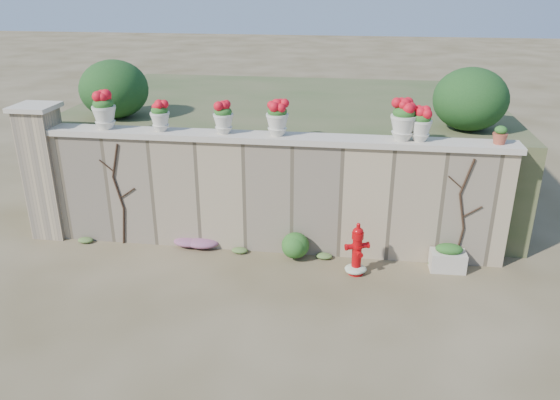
# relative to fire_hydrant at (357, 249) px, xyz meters

# --- Properties ---
(ground) EXTENTS (80.00, 80.00, 0.00)m
(ground) POSITION_rel_fire_hydrant_xyz_m (-1.55, -1.06, -0.46)
(ground) COLOR #4F4227
(ground) RESTS_ON ground
(stone_wall) EXTENTS (8.00, 0.40, 2.00)m
(stone_wall) POSITION_rel_fire_hydrant_xyz_m (-1.55, 0.74, 0.54)
(stone_wall) COLOR tan
(stone_wall) RESTS_ON ground
(wall_cap) EXTENTS (8.10, 0.52, 0.10)m
(wall_cap) POSITION_rel_fire_hydrant_xyz_m (-1.55, 0.74, 1.59)
(wall_cap) COLOR beige
(wall_cap) RESTS_ON stone_wall
(gate_pillar) EXTENTS (0.72, 0.72, 2.48)m
(gate_pillar) POSITION_rel_fire_hydrant_xyz_m (-5.70, 0.74, 0.80)
(gate_pillar) COLOR tan
(gate_pillar) RESTS_ON ground
(raised_fill) EXTENTS (9.00, 6.00, 2.00)m
(raised_fill) POSITION_rel_fire_hydrant_xyz_m (-1.55, 3.94, 0.54)
(raised_fill) COLOR #384C23
(raised_fill) RESTS_ON ground
(back_shrub_left) EXTENTS (1.30, 1.30, 1.10)m
(back_shrub_left) POSITION_rel_fire_hydrant_xyz_m (-4.75, 1.94, 2.09)
(back_shrub_left) COLOR #143814
(back_shrub_left) RESTS_ON raised_fill
(back_shrub_right) EXTENTS (1.30, 1.30, 1.10)m
(back_shrub_right) POSITION_rel_fire_hydrant_xyz_m (1.85, 1.94, 2.09)
(back_shrub_right) COLOR #143814
(back_shrub_right) RESTS_ON raised_fill
(vine_left) EXTENTS (0.60, 0.04, 1.91)m
(vine_left) POSITION_rel_fire_hydrant_xyz_m (-4.22, 0.52, 0.53)
(vine_left) COLOR black
(vine_left) RESTS_ON ground
(vine_right) EXTENTS (0.60, 0.04, 1.91)m
(vine_right) POSITION_rel_fire_hydrant_xyz_m (1.68, 0.52, 0.53)
(vine_right) COLOR black
(vine_right) RESTS_ON ground
(fire_hydrant) EXTENTS (0.39, 0.28, 0.91)m
(fire_hydrant) POSITION_rel_fire_hydrant_xyz_m (0.00, 0.00, 0.00)
(fire_hydrant) COLOR #B4060B
(fire_hydrant) RESTS_ON ground
(planter_box) EXTENTS (0.58, 0.35, 0.48)m
(planter_box) POSITION_rel_fire_hydrant_xyz_m (1.51, 0.33, -0.24)
(planter_box) COLOR beige
(planter_box) RESTS_ON ground
(green_shrub) EXTENTS (0.61, 0.55, 0.58)m
(green_shrub) POSITION_rel_fire_hydrant_xyz_m (-1.08, 0.31, -0.17)
(green_shrub) COLOR #1E5119
(green_shrub) RESTS_ON ground
(magenta_clump) EXTENTS (0.88, 0.59, 0.23)m
(magenta_clump) POSITION_rel_fire_hydrant_xyz_m (-2.84, 0.49, -0.34)
(magenta_clump) COLOR #BA259B
(magenta_clump) RESTS_ON ground
(white_flowers) EXTENTS (0.50, 0.40, 0.18)m
(white_flowers) POSITION_rel_fire_hydrant_xyz_m (0.08, -0.06, -0.37)
(white_flowers) COLOR white
(white_flowers) RESTS_ON ground
(urn_pot_0) EXTENTS (0.41, 0.41, 0.64)m
(urn_pot_0) POSITION_rel_fire_hydrant_xyz_m (-4.42, 0.74, 1.96)
(urn_pot_0) COLOR beige
(urn_pot_0) RESTS_ON wall_cap
(urn_pot_1) EXTENTS (0.33, 0.33, 0.52)m
(urn_pot_1) POSITION_rel_fire_hydrant_xyz_m (-3.43, 0.74, 1.90)
(urn_pot_1) COLOR beige
(urn_pot_1) RESTS_ON wall_cap
(urn_pot_2) EXTENTS (0.34, 0.34, 0.53)m
(urn_pot_2) POSITION_rel_fire_hydrant_xyz_m (-2.33, 0.74, 1.91)
(urn_pot_2) COLOR beige
(urn_pot_2) RESTS_ON wall_cap
(urn_pot_3) EXTENTS (0.37, 0.37, 0.58)m
(urn_pot_3) POSITION_rel_fire_hydrant_xyz_m (-1.41, 0.74, 1.93)
(urn_pot_3) COLOR beige
(urn_pot_3) RESTS_ON wall_cap
(urn_pot_4) EXTENTS (0.42, 0.42, 0.65)m
(urn_pot_4) POSITION_rel_fire_hydrant_xyz_m (0.62, 0.74, 1.97)
(urn_pot_4) COLOR beige
(urn_pot_4) RESTS_ON wall_cap
(urn_pot_5) EXTENTS (0.35, 0.35, 0.54)m
(urn_pot_5) POSITION_rel_fire_hydrant_xyz_m (0.90, 0.74, 1.91)
(urn_pot_5) COLOR beige
(urn_pot_5) RESTS_ON wall_cap
(terracotta_pot) EXTENTS (0.23, 0.23, 0.28)m
(terracotta_pot) POSITION_rel_fire_hydrant_xyz_m (2.13, 0.74, 1.77)
(terracotta_pot) COLOR #A54732
(terracotta_pot) RESTS_ON wall_cap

